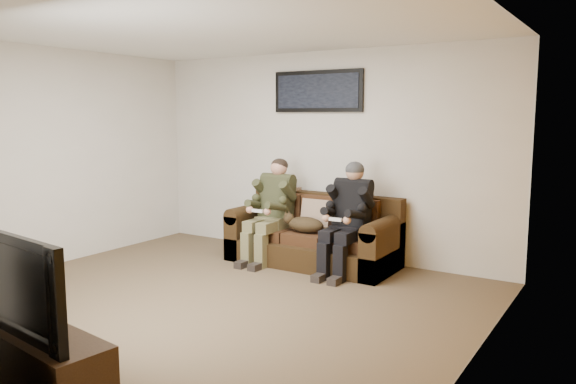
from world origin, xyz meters
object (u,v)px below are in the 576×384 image
Objects in this scene: framed_poster at (318,91)px; television at (33,282)px; cat at (304,224)px; tv_stand at (38,360)px; sofa at (315,237)px; person_left at (272,204)px; person_right at (348,212)px.

framed_poster reaches higher than television.
tv_stand is at bearing -88.71° from cat.
cat is at bearing -75.13° from framed_poster.
sofa is 0.67m from person_left.
cat is at bearing -103.77° from sofa.
cat is 3.60m from tv_stand.
person_right reaches higher than cat.
framed_poster is 4.59m from tv_stand.
cat is 1.70m from framed_poster.
cat is at bearing 98.57° from tv_stand.
person_left is 1.10× the size of television.
person_right is at bearing 0.02° from person_left.
person_right is 1.01× the size of tv_stand.
person_right is 3.64m from television.
person_left is 3.65m from television.
framed_poster is at bearing 104.87° from cat.
television is at bearing -89.47° from sofa.
sofa is at bearing 97.81° from tv_stand.
cat is at bearing -2.05° from person_left.
person_left is at bearing -162.03° from sofa.
sofa is 1.60× the size of person_right.
framed_poster is (0.32, 0.56, 1.40)m from person_left.
person_right is 0.60m from cat.
cat is 0.52× the size of tv_stand.
sofa is at bearing 76.23° from cat.
framed_poster reaches higher than cat.
person_right reaches higher than person_left.
person_right is 1.93× the size of cat.
sofa is at bearing -63.04° from framed_poster.
framed_poster is at bearing 60.08° from person_left.
cat is 0.57× the size of television.
television is (0.24, -4.17, -1.37)m from framed_poster.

